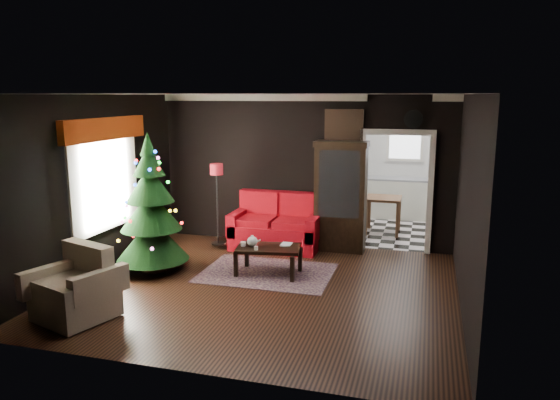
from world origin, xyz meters
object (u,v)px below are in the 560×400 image
(coffee_table, at_px, (269,260))
(wall_clock, at_px, (413,119))
(christmas_tree, at_px, (151,207))
(armchair, at_px, (74,284))
(floor_lamp, at_px, (217,205))
(curio_cabinet, at_px, (341,199))
(kitchen_table, at_px, (383,215))
(loveseat, at_px, (276,222))
(teapot, at_px, (252,241))

(coffee_table, relative_size, wall_clock, 3.07)
(christmas_tree, xyz_separation_m, armchair, (0.00, -1.97, -0.59))
(floor_lamp, relative_size, wall_clock, 4.68)
(wall_clock, bearing_deg, christmas_tree, -151.15)
(christmas_tree, xyz_separation_m, wall_clock, (3.91, 2.15, 1.33))
(curio_cabinet, relative_size, coffee_table, 1.93)
(kitchen_table, bearing_deg, wall_clock, -66.25)
(armchair, distance_m, wall_clock, 5.99)
(coffee_table, bearing_deg, wall_clock, 41.97)
(curio_cabinet, height_order, coffee_table, curio_cabinet)
(loveseat, bearing_deg, wall_clock, 9.66)
(christmas_tree, relative_size, teapot, 11.81)
(floor_lamp, relative_size, kitchen_table, 1.99)
(teapot, bearing_deg, curio_cabinet, 57.43)
(loveseat, height_order, floor_lamp, floor_lamp)
(armchair, xyz_separation_m, coffee_table, (1.85, 2.28, -0.23))
(christmas_tree, bearing_deg, loveseat, 48.37)
(loveseat, bearing_deg, curio_cabinet, 10.83)
(floor_lamp, height_order, wall_clock, wall_clock)
(armchair, height_order, teapot, armchair)
(armchair, height_order, kitchen_table, armchair)
(curio_cabinet, relative_size, christmas_tree, 0.86)
(curio_cabinet, xyz_separation_m, coffee_table, (-0.85, -1.67, -0.72))
(loveseat, distance_m, teapot, 1.51)
(christmas_tree, distance_m, wall_clock, 4.66)
(floor_lamp, xyz_separation_m, teapot, (1.07, -1.18, -0.29))
(curio_cabinet, xyz_separation_m, teapot, (-1.10, -1.72, -0.41))
(kitchen_table, bearing_deg, curio_cabinet, -114.44)
(curio_cabinet, height_order, teapot, curio_cabinet)
(floor_lamp, distance_m, kitchen_table, 3.47)
(christmas_tree, xyz_separation_m, coffee_table, (1.86, 0.31, -0.82))
(floor_lamp, xyz_separation_m, coffee_table, (1.32, -1.13, -0.60))
(curio_cabinet, relative_size, floor_lamp, 1.27)
(floor_lamp, xyz_separation_m, christmas_tree, (-0.54, -1.43, 0.22))
(loveseat, relative_size, coffee_table, 1.73)
(coffee_table, height_order, teapot, teapot)
(floor_lamp, bearing_deg, kitchen_table, 34.94)
(coffee_table, bearing_deg, teapot, -167.04)
(armchair, bearing_deg, coffee_table, 69.36)
(floor_lamp, distance_m, wall_clock, 3.78)
(armchair, bearing_deg, floor_lamp, 99.57)
(kitchen_table, bearing_deg, coffee_table, -115.89)
(loveseat, bearing_deg, teapot, -88.15)
(floor_lamp, height_order, armchair, floor_lamp)
(curio_cabinet, bearing_deg, loveseat, -169.17)
(christmas_tree, bearing_deg, teapot, 8.82)
(wall_clock, bearing_deg, curio_cabinet, -171.47)
(armchair, relative_size, kitchen_table, 1.18)
(christmas_tree, xyz_separation_m, kitchen_table, (3.36, 3.40, -0.67))
(teapot, bearing_deg, coffee_table, 12.96)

